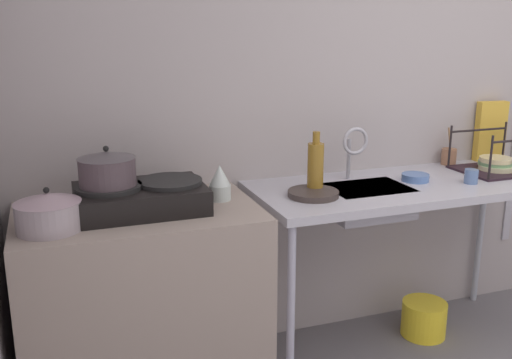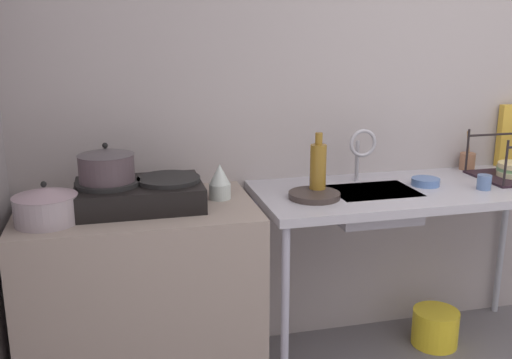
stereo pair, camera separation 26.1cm
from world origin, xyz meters
The scene contains 17 objects.
wall_back centered at (0.00, 1.89, 1.21)m, with size 5.60×0.10×2.42m, color #A79F9F.
counter_concrete centered at (-1.84, 1.52, 0.45)m, with size 1.02×0.64×0.90m, color gray.
counter_sink centered at (-0.50, 1.52, 0.84)m, with size 1.58×0.64×0.90m.
stove centered at (-1.82, 1.52, 0.96)m, with size 0.54×0.37×0.12m.
pot_on_left_burner centered at (-1.95, 1.52, 1.10)m, with size 0.24×0.24×0.17m.
pot_beside_stove centered at (-2.19, 1.39, 0.98)m, with size 0.25×0.25×0.17m.
percolator centered at (-1.46, 1.56, 0.98)m, with size 0.10×0.10×0.16m.
sink_basin centered at (-0.73, 1.51, 0.83)m, with size 0.40×0.30×0.14m, color #ADACB7.
faucet centered at (-0.74, 1.64, 1.09)m, with size 0.14×0.08×0.28m.
frying_pan centered at (-1.04, 1.46, 0.91)m, with size 0.24×0.24×0.03m, color #39302C.
dish_rack centered at (0.08, 1.55, 0.94)m, with size 0.39×0.33×0.24m.
cup_by_rack centered at (-0.21, 1.40, 0.94)m, with size 0.07×0.07×0.07m, color #5673A3.
small_bowl_on_drainboard centered at (-0.44, 1.53, 0.92)m, with size 0.14×0.14×0.04m, color #5274B2.
bottle_by_sink centered at (-1.01, 1.52, 1.03)m, with size 0.08×0.08×0.29m.
cereal_box centered at (0.24, 1.79, 1.07)m, with size 0.18×0.05×0.34m, color gold.
utensil_jar centered at (-0.05, 1.78, 0.95)m, with size 0.08×0.08×0.21m.
bucket_on_floor centered at (-0.30, 1.55, 0.10)m, with size 0.24×0.24×0.19m, color yellow.
Camera 1 is at (-2.16, -0.85, 1.66)m, focal length 40.58 mm.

